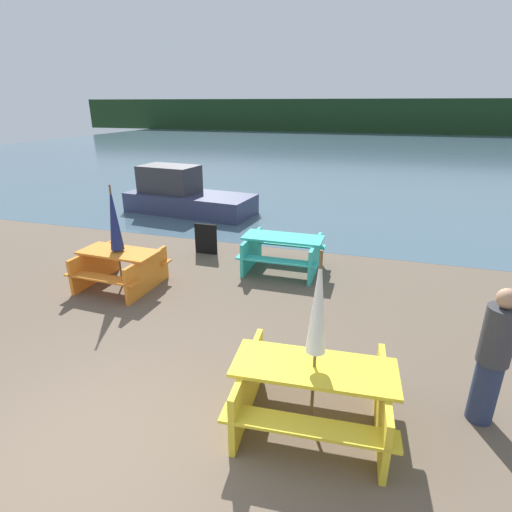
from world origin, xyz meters
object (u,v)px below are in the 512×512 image
at_px(umbrella_navy, 114,218).
at_px(person, 493,358).
at_px(picnic_table_orange, 120,266).
at_px(picnic_table_yellow, 313,389).
at_px(signboard, 206,239).
at_px(boat, 184,196).
at_px(picnic_table_teal, 283,250).
at_px(umbrella_white, 318,305).

distance_m(umbrella_navy, person, 6.48).
bearing_deg(picnic_table_orange, picnic_table_yellow, -30.71).
distance_m(person, signboard, 6.74).
xyz_separation_m(boat, signboard, (2.34, -3.52, -0.17)).
bearing_deg(boat, picnic_table_yellow, -49.03).
bearing_deg(person, umbrella_navy, 162.73).
bearing_deg(person, picnic_table_orange, 162.73).
bearing_deg(signboard, picnic_table_yellow, -54.40).
distance_m(picnic_table_orange, signboard, 2.40).
distance_m(picnic_table_yellow, picnic_table_teal, 4.54).
height_order(picnic_table_yellow, person, person).
bearing_deg(picnic_table_orange, signboard, 68.67).
distance_m(umbrella_white, boat, 10.15).
bearing_deg(picnic_table_orange, person, -17.27).
xyz_separation_m(picnic_table_teal, signboard, (-2.03, 0.46, -0.09)).
relative_size(picnic_table_yellow, person, 1.12).
bearing_deg(picnic_table_teal, umbrella_white, -72.14).
height_order(picnic_table_yellow, picnic_table_teal, same).
xyz_separation_m(umbrella_white, signboard, (-3.42, 4.78, -1.15)).
relative_size(picnic_table_yellow, picnic_table_teal, 1.10).
relative_size(picnic_table_teal, signboard, 2.29).
bearing_deg(person, boat, 134.88).
xyz_separation_m(picnic_table_orange, umbrella_navy, (-0.00, -0.00, 0.97)).
xyz_separation_m(picnic_table_yellow, picnic_table_orange, (-4.29, 2.55, -0.03)).
distance_m(picnic_table_teal, umbrella_navy, 3.53).
bearing_deg(boat, person, -38.93).
bearing_deg(person, picnic_table_yellow, -161.25).
distance_m(picnic_table_orange, boat, 5.94).
bearing_deg(signboard, umbrella_navy, -111.33).
bearing_deg(umbrella_white, umbrella_navy, 149.29).
relative_size(boat, signboard, 5.94).
bearing_deg(boat, umbrella_navy, -69.46).
bearing_deg(umbrella_white, person, 18.75).
relative_size(picnic_table_yellow, umbrella_navy, 0.92).
relative_size(umbrella_white, boat, 0.48).
relative_size(umbrella_navy, boat, 0.46).
height_order(picnic_table_orange, picnic_table_teal, picnic_table_teal).
xyz_separation_m(picnic_table_yellow, boat, (-5.76, 8.30, 0.08)).
bearing_deg(picnic_table_orange, boat, 104.35).
bearing_deg(picnic_table_yellow, umbrella_navy, 149.29).
xyz_separation_m(umbrella_navy, signboard, (0.87, 2.23, -1.04)).
height_order(picnic_table_yellow, picnic_table_orange, picnic_table_yellow).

